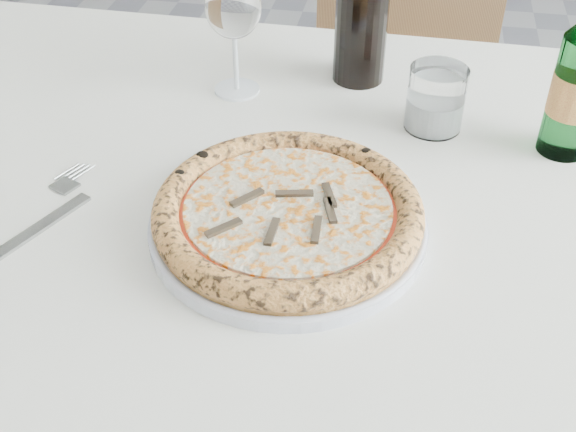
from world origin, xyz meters
name	(u,v)px	position (x,y,z in m)	size (l,w,h in m)	color
dining_table	(302,237)	(0.09, 0.09, 0.66)	(1.40, 0.84, 0.76)	brown
chair_far	(401,52)	(0.17, 0.90, 0.53)	(0.44, 0.44, 0.93)	brown
plate	(288,224)	(0.09, -0.01, 0.76)	(0.29, 0.29, 0.02)	silver
pizza	(288,211)	(0.09, -0.01, 0.78)	(0.28, 0.28, 0.03)	#BA7E3F
fork	(42,218)	(-0.18, -0.04, 0.76)	(0.08, 0.22, 0.00)	gray
wine_glass	(233,10)	(-0.04, 0.27, 0.87)	(0.07, 0.07, 0.16)	white
tumbler	(435,103)	(0.23, 0.23, 0.79)	(0.07, 0.07, 0.08)	white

